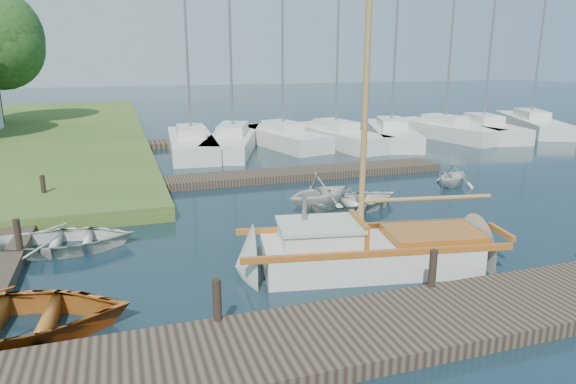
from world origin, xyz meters
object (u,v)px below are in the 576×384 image
object	(u,v)px
mooring_post_4	(18,235)
tender_c	(357,198)
tender_d	(454,173)
marina_boat_4	(391,133)
mooring_post_1	(217,300)
mooring_post_5	(43,187)
sailboat	(374,254)
mooring_post_2	(433,268)
marina_boat_1	(233,139)
marina_boat_5	(444,129)
marina_boat_3	(336,135)
marina_boat_7	(531,122)
marina_boat_2	(283,136)
dinghy	(5,314)
tender_b	(320,189)
tender_a	(64,237)
marina_boat_6	(483,127)
marina_boat_0	(191,142)

from	to	relation	value
mooring_post_4	tender_c	world-z (taller)	mooring_post_4
tender_c	tender_d	xyz separation A→B (m)	(4.97, 1.64, 0.16)
tender_d	marina_boat_4	bearing A→B (deg)	-46.38
mooring_post_1	mooring_post_5	size ratio (longest dim) A/B	1.00
sailboat	tender_d	world-z (taller)	sailboat
mooring_post_2	tender_d	world-z (taller)	mooring_post_2
mooring_post_5	marina_boat_4	bearing A→B (deg)	25.24
marina_boat_1	marina_boat_5	distance (m)	13.44
marina_boat_3	marina_boat_7	world-z (taller)	marina_boat_7
mooring_post_5	tender_c	world-z (taller)	mooring_post_5
marina_boat_1	marina_boat_2	bearing A→B (deg)	-66.72
mooring_post_4	dinghy	xyz separation A→B (m)	(0.35, -3.88, -0.25)
mooring_post_2	sailboat	bearing A→B (deg)	100.30
mooring_post_1	sailboat	distance (m)	4.58
marina_boat_3	mooring_post_4	bearing A→B (deg)	123.27
mooring_post_1	dinghy	world-z (taller)	mooring_post_1
tender_b	marina_boat_2	bearing A→B (deg)	-32.78
marina_boat_2	marina_boat_7	bearing A→B (deg)	-101.46
tender_a	marina_boat_1	distance (m)	15.32
mooring_post_4	mooring_post_1	bearing A→B (deg)	-51.34
marina_boat_4	marina_boat_7	world-z (taller)	marina_boat_7
marina_boat_4	tender_c	bearing A→B (deg)	165.93
mooring_post_1	marina_boat_6	bearing A→B (deg)	42.13
tender_b	sailboat	bearing A→B (deg)	152.44
mooring_post_4	marina_boat_7	distance (m)	32.87
tender_a	marina_boat_2	size ratio (longest dim) A/B	0.34
mooring_post_4	marina_boat_2	size ratio (longest dim) A/B	0.08
dinghy	marina_boat_6	world-z (taller)	marina_boat_6
tender_a	marina_boat_4	xyz separation A→B (m)	(16.91, 12.95, 0.20)
tender_a	marina_boat_2	bearing A→B (deg)	-33.92
marina_boat_7	tender_a	bearing A→B (deg)	141.01
marina_boat_2	marina_boat_3	distance (m)	3.08
mooring_post_5	tender_c	distance (m)	10.53
mooring_post_5	marina_boat_3	distance (m)	16.76
tender_d	marina_boat_1	size ratio (longest dim) A/B	0.19
tender_d	marina_boat_3	distance (m)	10.44
mooring_post_4	marina_boat_7	world-z (taller)	marina_boat_7
tender_b	marina_boat_5	world-z (taller)	marina_boat_5
tender_d	marina_boat_0	size ratio (longest dim) A/B	0.20
sailboat	marina_boat_5	size ratio (longest dim) A/B	0.92
marina_boat_0	marina_boat_4	distance (m)	11.74
sailboat	marina_boat_1	world-z (taller)	marina_boat_1
tender_d	marina_boat_5	world-z (taller)	marina_boat_5
mooring_post_2	marina_boat_2	size ratio (longest dim) A/B	0.08
tender_b	marina_boat_6	bearing A→B (deg)	-74.27
tender_d	marina_boat_2	size ratio (longest dim) A/B	0.18
mooring_post_4	tender_a	xyz separation A→B (m)	(0.97, 0.47, -0.34)
sailboat	marina_boat_7	size ratio (longest dim) A/B	0.78
sailboat	dinghy	distance (m)	7.84
dinghy	marina_boat_1	distance (m)	19.49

